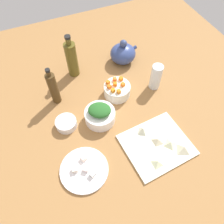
# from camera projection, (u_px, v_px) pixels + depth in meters

# --- Properties ---
(tabletop) EXTENTS (1.90, 1.90, 0.03)m
(tabletop) POSITION_uv_depth(u_px,v_px,m) (112.00, 119.00, 1.10)
(tabletop) COLOR #9B6B3B
(tabletop) RESTS_ON ground
(cutting_board) EXTENTS (0.31, 0.28, 0.01)m
(cutting_board) POSITION_uv_depth(u_px,v_px,m) (157.00, 145.00, 0.99)
(cutting_board) COLOR white
(cutting_board) RESTS_ON tabletop
(plate_tofu) EXTENTS (0.21, 0.21, 0.01)m
(plate_tofu) POSITION_uv_depth(u_px,v_px,m) (84.00, 170.00, 0.93)
(plate_tofu) COLOR white
(plate_tofu) RESTS_ON tabletop
(bowl_greens) EXTENTS (0.15, 0.15, 0.06)m
(bowl_greens) POSITION_uv_depth(u_px,v_px,m) (100.00, 116.00, 1.05)
(bowl_greens) COLOR white
(bowl_greens) RESTS_ON tabletop
(bowl_carrots) EXTENTS (0.14, 0.14, 0.06)m
(bowl_carrots) POSITION_uv_depth(u_px,v_px,m) (117.00, 90.00, 1.14)
(bowl_carrots) COLOR white
(bowl_carrots) RESTS_ON tabletop
(bowl_small_side) EXTENTS (0.10, 0.10, 0.04)m
(bowl_small_side) POSITION_uv_depth(u_px,v_px,m) (66.00, 123.00, 1.04)
(bowl_small_side) COLOR white
(bowl_small_side) RESTS_ON tabletop
(teapot) EXTENTS (0.16, 0.15, 0.15)m
(teapot) POSITION_uv_depth(u_px,v_px,m) (123.00, 53.00, 1.27)
(teapot) COLOR navy
(teapot) RESTS_ON tabletop
(bottle_0) EXTENTS (0.06, 0.06, 0.25)m
(bottle_0) POSITION_uv_depth(u_px,v_px,m) (72.00, 59.00, 1.17)
(bottle_0) COLOR brown
(bottle_0) RESTS_ON tabletop
(bottle_1) EXTENTS (0.05, 0.05, 0.22)m
(bottle_1) POSITION_uv_depth(u_px,v_px,m) (53.00, 88.00, 1.07)
(bottle_1) COLOR #483318
(bottle_1) RESTS_ON tabletop
(drinking_glass_0) EXTENTS (0.06, 0.06, 0.15)m
(drinking_glass_0) POSITION_uv_depth(u_px,v_px,m) (156.00, 77.00, 1.14)
(drinking_glass_0) COLOR white
(drinking_glass_0) RESTS_ON tabletop
(carrot_cube_0) EXTENTS (0.02, 0.02, 0.02)m
(carrot_cube_0) POSITION_uv_depth(u_px,v_px,m) (119.00, 91.00, 1.09)
(carrot_cube_0) COLOR orange
(carrot_cube_0) RESTS_ON bowl_carrots
(carrot_cube_1) EXTENTS (0.02, 0.02, 0.02)m
(carrot_cube_1) POSITION_uv_depth(u_px,v_px,m) (115.00, 79.00, 1.13)
(carrot_cube_1) COLOR orange
(carrot_cube_1) RESTS_ON bowl_carrots
(carrot_cube_2) EXTENTS (0.02, 0.02, 0.02)m
(carrot_cube_2) POSITION_uv_depth(u_px,v_px,m) (123.00, 85.00, 1.11)
(carrot_cube_2) COLOR orange
(carrot_cube_2) RESTS_ON bowl_carrots
(carrot_cube_3) EXTENTS (0.02, 0.02, 0.02)m
(carrot_cube_3) POSITION_uv_depth(u_px,v_px,m) (109.00, 87.00, 1.10)
(carrot_cube_3) COLOR orange
(carrot_cube_3) RESTS_ON bowl_carrots
(carrot_cube_4) EXTENTS (0.02, 0.02, 0.02)m
(carrot_cube_4) POSITION_uv_depth(u_px,v_px,m) (115.00, 84.00, 1.11)
(carrot_cube_4) COLOR orange
(carrot_cube_4) RESTS_ON bowl_carrots
(carrot_cube_5) EXTENTS (0.02, 0.02, 0.02)m
(carrot_cube_5) POSITION_uv_depth(u_px,v_px,m) (121.00, 79.00, 1.14)
(carrot_cube_5) COLOR orange
(carrot_cube_5) RESTS_ON bowl_carrots
(carrot_cube_6) EXTENTS (0.02, 0.02, 0.02)m
(carrot_cube_6) POSITION_uv_depth(u_px,v_px,m) (113.00, 90.00, 1.09)
(carrot_cube_6) COLOR orange
(carrot_cube_6) RESTS_ON bowl_carrots
(carrot_cube_7) EXTENTS (0.02, 0.02, 0.02)m
(carrot_cube_7) POSITION_uv_depth(u_px,v_px,m) (108.00, 82.00, 1.12)
(carrot_cube_7) COLOR orange
(carrot_cube_7) RESTS_ON bowl_carrots
(chopped_greens_mound) EXTENTS (0.14, 0.13, 0.04)m
(chopped_greens_mound) POSITION_uv_depth(u_px,v_px,m) (100.00, 110.00, 1.01)
(chopped_greens_mound) COLOR #276226
(chopped_greens_mound) RESTS_ON bowl_greens
(tofu_cube_0) EXTENTS (0.03, 0.03, 0.02)m
(tofu_cube_0) POSITION_uv_depth(u_px,v_px,m) (86.00, 169.00, 0.91)
(tofu_cube_0) COLOR white
(tofu_cube_0) RESTS_ON plate_tofu
(tofu_cube_1) EXTENTS (0.03, 0.03, 0.02)m
(tofu_cube_1) POSITION_uv_depth(u_px,v_px,m) (84.00, 158.00, 0.94)
(tofu_cube_1) COLOR #FAE2CE
(tofu_cube_1) RESTS_ON plate_tofu
(tofu_cube_2) EXTENTS (0.03, 0.03, 0.02)m
(tofu_cube_2) POSITION_uv_depth(u_px,v_px,m) (92.00, 174.00, 0.90)
(tofu_cube_2) COLOR white
(tofu_cube_2) RESTS_ON plate_tofu
(tofu_cube_3) EXTENTS (0.02, 0.02, 0.02)m
(tofu_cube_3) POSITION_uv_depth(u_px,v_px,m) (75.00, 170.00, 0.91)
(tofu_cube_3) COLOR #FAE4CD
(tofu_cube_3) RESTS_ON plate_tofu
(dumpling_0) EXTENTS (0.06, 0.06, 0.02)m
(dumpling_0) POSITION_uv_depth(u_px,v_px,m) (158.00, 141.00, 0.99)
(dumpling_0) COLOR beige
(dumpling_0) RESTS_ON cutting_board
(dumpling_1) EXTENTS (0.05, 0.04, 0.03)m
(dumpling_1) POSITION_uv_depth(u_px,v_px,m) (143.00, 130.00, 1.02)
(dumpling_1) COLOR beige
(dumpling_1) RESTS_ON cutting_board
(dumpling_2) EXTENTS (0.07, 0.07, 0.03)m
(dumpling_2) POSITION_uv_depth(u_px,v_px,m) (184.00, 148.00, 0.96)
(dumpling_2) COLOR beige
(dumpling_2) RESTS_ON cutting_board
(dumpling_3) EXTENTS (0.06, 0.06, 0.02)m
(dumpling_3) POSITION_uv_depth(u_px,v_px,m) (158.00, 162.00, 0.93)
(dumpling_3) COLOR beige
(dumpling_3) RESTS_ON cutting_board
(dumpling_4) EXTENTS (0.05, 0.05, 0.02)m
(dumpling_4) POSITION_uv_depth(u_px,v_px,m) (170.00, 143.00, 0.98)
(dumpling_4) COLOR beige
(dumpling_4) RESTS_ON cutting_board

